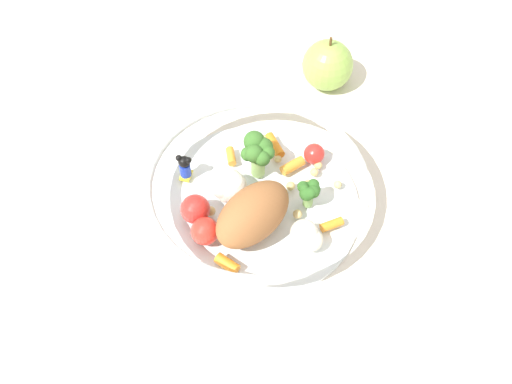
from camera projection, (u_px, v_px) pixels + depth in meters
name	position (u px, v px, depth m)	size (l,w,h in m)	color
ground_plane	(271.00, 200.00, 0.71)	(2.40, 2.40, 0.00)	silver
food_container	(254.00, 195.00, 0.67)	(0.26, 0.26, 0.07)	white
loose_apple	(328.00, 65.00, 0.79)	(0.07, 0.07, 0.08)	#8CB74C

